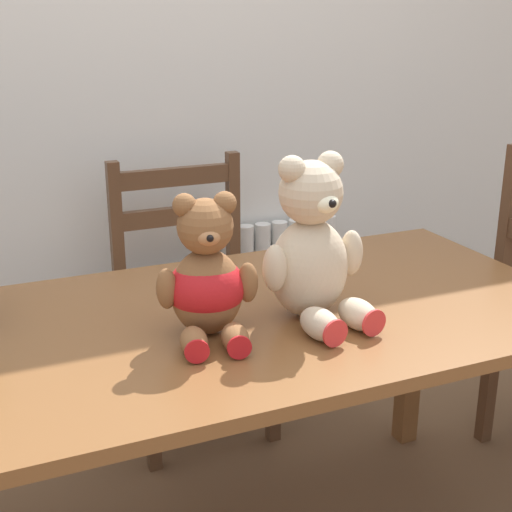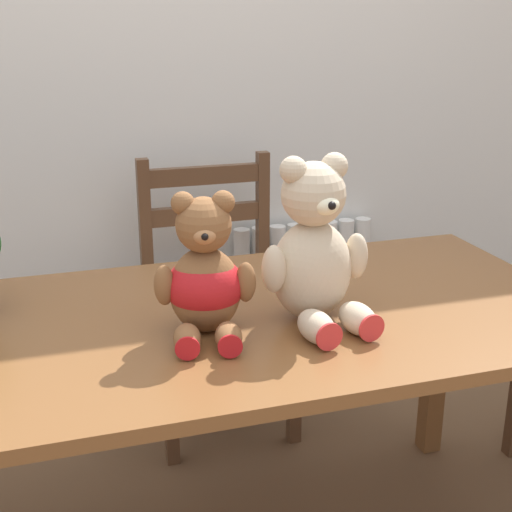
# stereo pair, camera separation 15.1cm
# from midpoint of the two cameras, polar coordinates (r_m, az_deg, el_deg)

# --- Properties ---
(wall_back) EXTENTS (8.00, 0.04, 2.60)m
(wall_back) POSITION_cam_midpoint_polar(r_m,az_deg,el_deg) (2.51, -12.98, 16.85)
(wall_back) COLOR silver
(wall_back) RESTS_ON ground_plane
(radiator) EXTENTS (0.56, 0.10, 0.61)m
(radiator) POSITION_cam_midpoint_polar(r_m,az_deg,el_deg) (2.82, -0.35, -3.99)
(radiator) COLOR white
(radiator) RESTS_ON ground_plane
(dining_table) EXTENTS (1.59, 0.80, 0.72)m
(dining_table) POSITION_cam_midpoint_polar(r_m,az_deg,el_deg) (1.65, -4.03, -7.65)
(dining_table) COLOR brown
(dining_table) RESTS_ON ground_plane
(wooden_chair_behind) EXTENTS (0.45, 0.39, 0.92)m
(wooden_chair_behind) POSITION_cam_midpoint_polar(r_m,az_deg,el_deg) (2.40, -7.07, -3.28)
(wooden_chair_behind) COLOR brown
(wooden_chair_behind) RESTS_ON ground_plane
(teddy_bear_left) EXTENTS (0.22, 0.24, 0.31)m
(teddy_bear_left) POSITION_cam_midpoint_polar(r_m,az_deg,el_deg) (1.48, -6.87, -1.98)
(teddy_bear_left) COLOR brown
(teddy_bear_left) RESTS_ON dining_table
(teddy_bear_right) EXTENTS (0.26, 0.27, 0.37)m
(teddy_bear_right) POSITION_cam_midpoint_polar(r_m,az_deg,el_deg) (1.54, 1.78, 0.46)
(teddy_bear_right) COLOR beige
(teddy_bear_right) RESTS_ON dining_table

